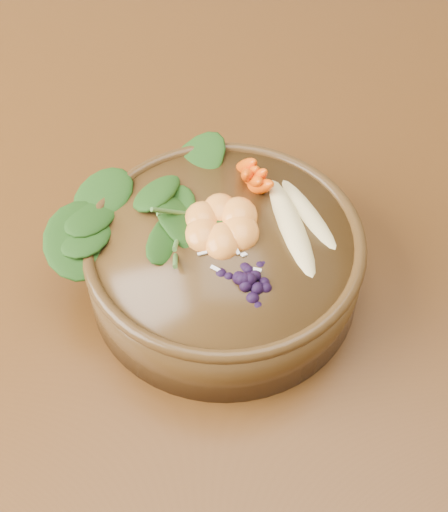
{
  "coord_description": "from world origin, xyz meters",
  "views": [
    {
      "loc": [
        -0.24,
        -0.53,
        1.29
      ],
      "look_at": [
        -0.23,
        -0.12,
        0.79
      ],
      "focal_mm": 50.0,
      "sensor_mm": 36.0,
      "label": 1
    }
  ],
  "objects_px": {
    "blueberry_pile": "(244,271)",
    "carrot_cluster": "(251,151)",
    "stoneware_bowl": "(224,263)",
    "mandarin_cluster": "(221,215)",
    "dining_table": "(422,249)",
    "banana_halves": "(301,211)",
    "kale_heap": "(167,192)"
  },
  "relations": [
    {
      "from": "carrot_cluster",
      "to": "banana_halves",
      "type": "height_order",
      "value": "carrot_cluster"
    },
    {
      "from": "stoneware_bowl",
      "to": "kale_heap",
      "type": "distance_m",
      "value": 0.08
    },
    {
      "from": "carrot_cluster",
      "to": "mandarin_cluster",
      "type": "xyz_separation_m",
      "value": [
        -0.03,
        -0.06,
        -0.02
      ]
    },
    {
      "from": "stoneware_bowl",
      "to": "kale_heap",
      "type": "xyz_separation_m",
      "value": [
        -0.05,
        0.04,
        0.05
      ]
    },
    {
      "from": "dining_table",
      "to": "carrot_cluster",
      "type": "xyz_separation_m",
      "value": [
        -0.21,
        -0.04,
        0.19
      ]
    },
    {
      "from": "kale_heap",
      "to": "mandarin_cluster",
      "type": "xyz_separation_m",
      "value": [
        0.05,
        -0.02,
        -0.01
      ]
    },
    {
      "from": "dining_table",
      "to": "blueberry_pile",
      "type": "distance_m",
      "value": 0.33
    },
    {
      "from": "stoneware_bowl",
      "to": "kale_heap",
      "type": "relative_size",
      "value": 1.53
    },
    {
      "from": "carrot_cluster",
      "to": "blueberry_pile",
      "type": "distance_m",
      "value": 0.13
    },
    {
      "from": "carrot_cluster",
      "to": "banana_halves",
      "type": "xyz_separation_m",
      "value": [
        0.04,
        -0.05,
        -0.02
      ]
    },
    {
      "from": "mandarin_cluster",
      "to": "dining_table",
      "type": "bearing_deg",
      "value": 23.53
    },
    {
      "from": "kale_heap",
      "to": "carrot_cluster",
      "type": "distance_m",
      "value": 0.09
    },
    {
      "from": "dining_table",
      "to": "banana_halves",
      "type": "xyz_separation_m",
      "value": [
        -0.16,
        -0.1,
        0.17
      ]
    },
    {
      "from": "banana_halves",
      "to": "blueberry_pile",
      "type": "xyz_separation_m",
      "value": [
        -0.05,
        -0.07,
        0.01
      ]
    },
    {
      "from": "dining_table",
      "to": "stoneware_bowl",
      "type": "height_order",
      "value": "stoneware_bowl"
    },
    {
      "from": "stoneware_bowl",
      "to": "blueberry_pile",
      "type": "bearing_deg",
      "value": -72.4
    },
    {
      "from": "stoneware_bowl",
      "to": "blueberry_pile",
      "type": "distance_m",
      "value": 0.07
    },
    {
      "from": "kale_heap",
      "to": "blueberry_pile",
      "type": "xyz_separation_m",
      "value": [
        0.07,
        -0.09,
        -0.0
      ]
    },
    {
      "from": "dining_table",
      "to": "carrot_cluster",
      "type": "distance_m",
      "value": 0.29
    },
    {
      "from": "stoneware_bowl",
      "to": "mandarin_cluster",
      "type": "xyz_separation_m",
      "value": [
        -0.0,
        0.02,
        0.05
      ]
    },
    {
      "from": "kale_heap",
      "to": "banana_halves",
      "type": "distance_m",
      "value": 0.12
    },
    {
      "from": "blueberry_pile",
      "to": "carrot_cluster",
      "type": "bearing_deg",
      "value": 85.19
    },
    {
      "from": "mandarin_cluster",
      "to": "banana_halves",
      "type": "bearing_deg",
      "value": 4.99
    },
    {
      "from": "blueberry_pile",
      "to": "mandarin_cluster",
      "type": "bearing_deg",
      "value": 105.47
    },
    {
      "from": "carrot_cluster",
      "to": "mandarin_cluster",
      "type": "bearing_deg",
      "value": -129.81
    },
    {
      "from": "stoneware_bowl",
      "to": "mandarin_cluster",
      "type": "bearing_deg",
      "value": 98.4
    },
    {
      "from": "kale_heap",
      "to": "carrot_cluster",
      "type": "xyz_separation_m",
      "value": [
        0.08,
        0.04,
        0.02
      ]
    },
    {
      "from": "stoneware_bowl",
      "to": "blueberry_pile",
      "type": "relative_size",
      "value": 2.16
    },
    {
      "from": "stoneware_bowl",
      "to": "blueberry_pile",
      "type": "height_order",
      "value": "blueberry_pile"
    },
    {
      "from": "stoneware_bowl",
      "to": "blueberry_pile",
      "type": "xyz_separation_m",
      "value": [
        0.02,
        -0.05,
        0.05
      ]
    },
    {
      "from": "carrot_cluster",
      "to": "blueberry_pile",
      "type": "xyz_separation_m",
      "value": [
        -0.01,
        -0.13,
        -0.02
      ]
    },
    {
      "from": "kale_heap",
      "to": "blueberry_pile",
      "type": "distance_m",
      "value": 0.11
    }
  ]
}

